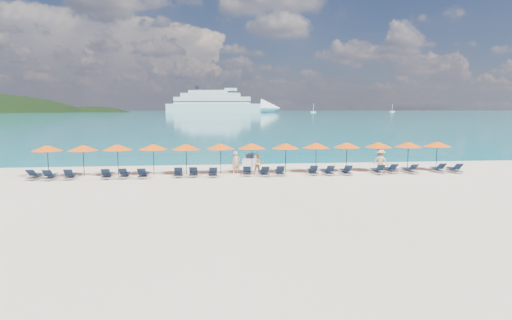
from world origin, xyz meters
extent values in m
plane|color=beige|center=(0.00, 0.00, 0.00)|extent=(1400.00, 1400.00, 0.00)
cube|color=#1FA9B2|center=(0.00, 660.00, 0.01)|extent=(1600.00, 1300.00, 0.01)
ellipsoid|color=black|center=(-150.00, 560.00, -35.00)|extent=(162.00, 126.00, 85.50)
cube|color=silver|center=(6.19, 509.70, 5.32)|extent=(118.79, 46.13, 10.63)
cone|color=silver|center=(74.70, 494.48, 5.32)|extent=(27.91, 27.91, 23.39)
cube|color=silver|center=(4.12, 510.16, 14.89)|extent=(95.26, 37.94, 8.51)
cube|color=silver|center=(2.04, 510.62, 21.27)|extent=(74.25, 31.30, 5.32)
cube|color=silver|center=(-0.03, 511.08, 25.52)|extent=(50.72, 23.11, 3.72)
cube|color=black|center=(4.12, 510.16, 13.29)|extent=(96.45, 38.40, 0.96)
cube|color=black|center=(4.12, 510.16, 17.01)|extent=(94.07, 37.48, 0.96)
cylinder|color=black|center=(-14.36, 514.27, 29.77)|extent=(4.68, 4.68, 5.85)
cube|color=silver|center=(123.49, 475.30, 0.80)|extent=(5.98, 1.99, 1.60)
cylinder|color=silver|center=(123.49, 475.30, 5.98)|extent=(0.36, 0.36, 9.97)
cube|color=silver|center=(249.49, 536.94, 0.81)|extent=(6.04, 2.01, 1.61)
cylinder|color=silver|center=(249.49, 536.94, 6.04)|extent=(0.36, 0.36, 10.07)
cube|color=silver|center=(0.30, 9.59, 0.32)|extent=(1.63, 2.74, 0.59)
cube|color=black|center=(0.24, 9.38, 0.75)|extent=(0.81, 1.18, 0.38)
cylinder|color=black|center=(0.48, 10.21, 0.91)|extent=(0.59, 0.22, 0.06)
imported|color=#D9AD7A|center=(-1.29, 4.42, 0.84)|extent=(0.68, 0.53, 1.68)
imported|color=#D9AD7A|center=(0.35, 4.41, 0.79)|extent=(0.83, 0.56, 1.57)
imported|color=#D9AD7A|center=(9.46, 4.02, 0.87)|extent=(1.23, 1.05, 1.75)
cylinder|color=black|center=(-14.41, 4.84, 1.10)|extent=(0.05, 0.05, 2.20)
cone|color=#F4530C|center=(-14.41, 4.84, 2.02)|extent=(2.10, 2.10, 0.42)
sphere|color=black|center=(-14.41, 4.84, 2.24)|extent=(0.08, 0.08, 0.08)
cylinder|color=black|center=(-11.99, 4.75, 1.10)|extent=(0.05, 0.05, 2.20)
cone|color=#F4530C|center=(-11.99, 4.75, 2.02)|extent=(2.10, 2.10, 0.42)
sphere|color=black|center=(-11.99, 4.75, 2.24)|extent=(0.08, 0.08, 0.08)
cylinder|color=black|center=(-9.69, 4.98, 1.10)|extent=(0.05, 0.05, 2.20)
cone|color=#F4530C|center=(-9.69, 4.98, 2.02)|extent=(2.10, 2.10, 0.42)
sphere|color=black|center=(-9.69, 4.98, 2.24)|extent=(0.08, 0.08, 0.08)
cylinder|color=black|center=(-7.19, 4.99, 1.10)|extent=(0.05, 0.05, 2.20)
cone|color=#F4530C|center=(-7.19, 4.99, 2.02)|extent=(2.10, 2.10, 0.42)
sphere|color=black|center=(-7.19, 4.99, 2.24)|extent=(0.08, 0.08, 0.08)
cylinder|color=black|center=(-4.87, 4.87, 1.10)|extent=(0.05, 0.05, 2.20)
cone|color=#F4530C|center=(-4.87, 4.87, 2.02)|extent=(2.10, 2.10, 0.42)
sphere|color=black|center=(-4.87, 4.87, 2.24)|extent=(0.08, 0.08, 0.08)
cylinder|color=black|center=(-2.37, 4.98, 1.10)|extent=(0.05, 0.05, 2.20)
cone|color=#F4530C|center=(-2.37, 4.98, 2.02)|extent=(2.10, 2.10, 0.42)
sphere|color=black|center=(-2.37, 4.98, 2.24)|extent=(0.08, 0.08, 0.08)
cylinder|color=black|center=(-0.07, 4.99, 1.10)|extent=(0.05, 0.05, 2.20)
cone|color=#F4530C|center=(-0.07, 4.99, 2.02)|extent=(2.10, 2.10, 0.42)
sphere|color=black|center=(-0.07, 4.99, 2.24)|extent=(0.08, 0.08, 0.08)
cylinder|color=black|center=(2.41, 4.77, 1.10)|extent=(0.05, 0.05, 2.20)
cone|color=#F4530C|center=(2.41, 4.77, 2.02)|extent=(2.10, 2.10, 0.42)
sphere|color=black|center=(2.41, 4.77, 2.24)|extent=(0.08, 0.08, 0.08)
cylinder|color=black|center=(4.75, 4.87, 1.10)|extent=(0.05, 0.05, 2.20)
cone|color=#F4530C|center=(4.75, 4.87, 2.02)|extent=(2.10, 2.10, 0.42)
sphere|color=black|center=(4.75, 4.87, 2.24)|extent=(0.08, 0.08, 0.08)
cylinder|color=black|center=(7.12, 4.89, 1.10)|extent=(0.05, 0.05, 2.20)
cone|color=#F4530C|center=(7.12, 4.89, 2.02)|extent=(2.10, 2.10, 0.42)
sphere|color=black|center=(7.12, 4.89, 2.24)|extent=(0.08, 0.08, 0.08)
cylinder|color=black|center=(9.58, 4.85, 1.10)|extent=(0.05, 0.05, 2.20)
cone|color=#F4530C|center=(9.58, 4.85, 2.02)|extent=(2.10, 2.10, 0.42)
sphere|color=black|center=(9.58, 4.85, 2.24)|extent=(0.08, 0.08, 0.08)
cylinder|color=black|center=(11.95, 4.80, 1.10)|extent=(0.05, 0.05, 2.20)
cone|color=#F4530C|center=(11.95, 4.80, 2.02)|extent=(2.10, 2.10, 0.42)
sphere|color=black|center=(11.95, 4.80, 2.24)|extent=(0.08, 0.08, 0.08)
cylinder|color=black|center=(14.35, 4.93, 1.10)|extent=(0.05, 0.05, 2.20)
cone|color=#F4530C|center=(14.35, 4.93, 2.02)|extent=(2.10, 2.10, 0.42)
sphere|color=black|center=(14.35, 4.93, 2.24)|extent=(0.08, 0.08, 0.08)
cube|color=silver|center=(-14.89, 3.81, 0.14)|extent=(0.78, 1.75, 0.06)
cube|color=black|center=(-14.87, 4.06, 0.30)|extent=(0.65, 1.15, 0.04)
cube|color=black|center=(-14.95, 3.26, 0.55)|extent=(0.60, 0.59, 0.43)
cube|color=silver|center=(-13.85, 3.54, 0.14)|extent=(0.69, 1.72, 0.06)
cube|color=black|center=(-13.86, 3.79, 0.30)|extent=(0.59, 1.12, 0.04)
cube|color=black|center=(-13.83, 2.99, 0.55)|extent=(0.57, 0.56, 0.43)
cube|color=silver|center=(-12.60, 3.65, 0.14)|extent=(0.79, 1.75, 0.06)
cube|color=black|center=(-12.62, 3.90, 0.30)|extent=(0.66, 1.15, 0.04)
cube|color=black|center=(-12.54, 3.11, 0.55)|extent=(0.60, 0.59, 0.43)
cube|color=silver|center=(-10.19, 3.62, 0.14)|extent=(0.79, 1.75, 0.06)
cube|color=black|center=(-10.22, 3.87, 0.30)|extent=(0.66, 1.15, 0.04)
cube|color=black|center=(-10.14, 3.07, 0.55)|extent=(0.60, 0.59, 0.43)
cube|color=silver|center=(-9.03, 3.72, 0.14)|extent=(0.63, 1.70, 0.06)
cube|color=black|center=(-9.03, 3.97, 0.30)|extent=(0.56, 1.10, 0.04)
cube|color=black|center=(-9.04, 3.17, 0.55)|extent=(0.55, 0.54, 0.43)
cube|color=silver|center=(-7.77, 3.56, 0.14)|extent=(0.63, 1.70, 0.06)
cube|color=black|center=(-7.77, 3.81, 0.30)|extent=(0.56, 1.10, 0.04)
cube|color=black|center=(-7.77, 3.01, 0.55)|extent=(0.55, 0.54, 0.43)
cube|color=silver|center=(-5.39, 3.78, 0.14)|extent=(0.74, 1.74, 0.06)
cube|color=black|center=(-5.40, 4.03, 0.30)|extent=(0.63, 1.14, 0.04)
cube|color=black|center=(-5.35, 3.24, 0.55)|extent=(0.59, 0.57, 0.43)
cube|color=silver|center=(-4.32, 3.86, 0.14)|extent=(0.65, 1.71, 0.06)
cube|color=black|center=(-4.31, 4.11, 0.30)|extent=(0.57, 1.11, 0.04)
cube|color=black|center=(-4.33, 3.31, 0.55)|extent=(0.56, 0.55, 0.43)
cube|color=silver|center=(-2.98, 3.57, 0.14)|extent=(0.66, 1.72, 0.06)
cube|color=black|center=(-2.99, 3.82, 0.30)|extent=(0.58, 1.11, 0.04)
cube|color=black|center=(-2.97, 3.02, 0.55)|extent=(0.56, 0.55, 0.43)
cube|color=silver|center=(-0.55, 3.83, 0.14)|extent=(0.79, 1.75, 0.06)
cube|color=black|center=(-0.52, 4.07, 0.30)|extent=(0.66, 1.15, 0.04)
cube|color=black|center=(-0.60, 3.28, 0.55)|extent=(0.60, 0.59, 0.43)
cube|color=silver|center=(0.63, 3.55, 0.14)|extent=(0.66, 1.72, 0.06)
cube|color=black|center=(0.62, 3.80, 0.30)|extent=(0.58, 1.11, 0.04)
cube|color=black|center=(0.64, 3.00, 0.55)|extent=(0.56, 0.55, 0.43)
cube|color=silver|center=(1.78, 3.73, 0.14)|extent=(0.69, 1.72, 0.06)
cube|color=black|center=(1.79, 3.98, 0.30)|extent=(0.60, 1.12, 0.04)
cube|color=black|center=(1.75, 3.18, 0.55)|extent=(0.57, 0.56, 0.43)
cube|color=silver|center=(4.21, 3.75, 0.14)|extent=(0.77, 1.75, 0.06)
cube|color=black|center=(4.23, 4.00, 0.30)|extent=(0.65, 1.14, 0.04)
cube|color=black|center=(4.16, 3.20, 0.55)|extent=(0.60, 0.58, 0.43)
cube|color=silver|center=(5.31, 3.53, 0.14)|extent=(0.64, 1.71, 0.06)
cube|color=black|center=(5.31, 3.78, 0.30)|extent=(0.56, 1.11, 0.04)
cube|color=black|center=(5.31, 2.98, 0.55)|extent=(0.56, 0.54, 0.43)
cube|color=silver|center=(6.61, 3.48, 0.14)|extent=(0.69, 1.72, 0.06)
cube|color=black|center=(6.62, 3.73, 0.30)|extent=(0.60, 1.12, 0.04)
cube|color=black|center=(6.58, 2.93, 0.55)|extent=(0.57, 0.56, 0.43)
cube|color=silver|center=(9.02, 3.49, 0.14)|extent=(0.67, 1.72, 0.06)
cube|color=black|center=(9.02, 3.74, 0.30)|extent=(0.58, 1.12, 0.04)
cube|color=black|center=(9.00, 2.95, 0.55)|extent=(0.57, 0.55, 0.43)
cube|color=silver|center=(10.14, 3.85, 0.14)|extent=(0.64, 1.71, 0.06)
cube|color=black|center=(10.13, 4.10, 0.30)|extent=(0.56, 1.11, 0.04)
cube|color=black|center=(10.14, 3.30, 0.55)|extent=(0.56, 0.54, 0.43)
cube|color=silver|center=(11.51, 3.56, 0.14)|extent=(0.71, 1.73, 0.06)
cube|color=black|center=(11.49, 3.81, 0.30)|extent=(0.61, 1.13, 0.04)
cube|color=black|center=(11.54, 3.01, 0.55)|extent=(0.58, 0.57, 0.43)
cube|color=silver|center=(13.80, 3.75, 0.14)|extent=(0.66, 1.71, 0.06)
cube|color=black|center=(13.80, 4.00, 0.30)|extent=(0.57, 1.11, 0.04)
cube|color=black|center=(13.78, 3.20, 0.55)|extent=(0.56, 0.55, 0.43)
cube|color=silver|center=(14.96, 3.47, 0.14)|extent=(0.73, 1.74, 0.06)
cube|color=black|center=(14.97, 3.72, 0.30)|extent=(0.62, 1.13, 0.04)
cube|color=black|center=(14.92, 2.92, 0.55)|extent=(0.58, 0.57, 0.43)
camera|label=1|loc=(-3.37, -26.19, 4.74)|focal=30.00mm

